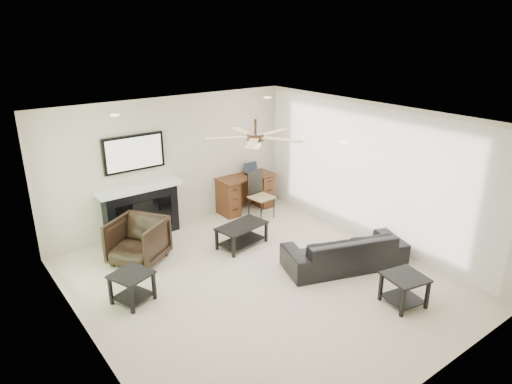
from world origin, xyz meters
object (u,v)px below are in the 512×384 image
at_px(fireplace_unit, 140,188).
at_px(desk, 245,193).
at_px(armchair, 138,241).
at_px(sofa, 345,250).
at_px(coffee_table, 242,235).

xyz_separation_m(fireplace_unit, desk, (2.27, -0.08, -0.57)).
height_order(armchair, desk, desk).
height_order(sofa, fireplace_unit, fireplace_unit).
xyz_separation_m(sofa, coffee_table, (-0.90, 1.60, -0.09)).
distance_m(sofa, fireplace_unit, 3.75).
bearing_deg(fireplace_unit, desk, -2.10).
bearing_deg(desk, sofa, -92.70).
height_order(coffee_table, fireplace_unit, fireplace_unit).
relative_size(coffee_table, fireplace_unit, 0.47).
xyz_separation_m(coffee_table, fireplace_unit, (-1.24, 1.41, 0.75)).
distance_m(fireplace_unit, desk, 2.35).
xyz_separation_m(sofa, fireplace_unit, (-2.14, 3.01, 0.67)).
relative_size(sofa, armchair, 2.37).
xyz_separation_m(sofa, desk, (0.14, 2.93, 0.09)).
height_order(coffee_table, desk, desk).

